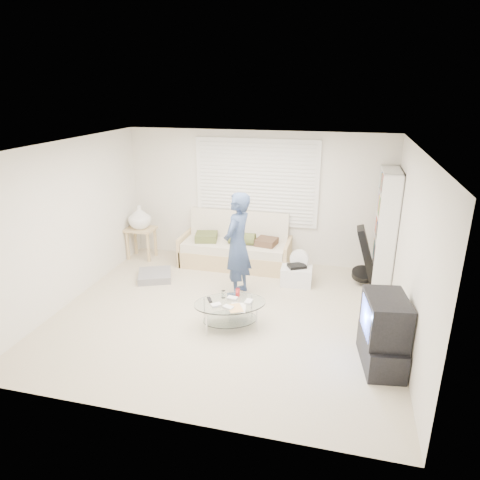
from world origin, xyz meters
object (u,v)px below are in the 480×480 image
(futon_sofa, at_px, (236,248))
(bookshelf, at_px, (385,228))
(tv_unit, at_px, (383,333))
(coffee_table, at_px, (230,307))

(futon_sofa, relative_size, bookshelf, 1.04)
(bookshelf, relative_size, tv_unit, 2.17)
(futon_sofa, bearing_deg, bookshelf, -2.69)
(bookshelf, height_order, tv_unit, bookshelf)
(bookshelf, height_order, coffee_table, bookshelf)
(futon_sofa, relative_size, tv_unit, 2.26)
(tv_unit, bearing_deg, bookshelf, 87.12)
(bookshelf, bearing_deg, futon_sofa, 177.31)
(futon_sofa, bearing_deg, tv_unit, -46.10)
(bookshelf, xyz_separation_m, tv_unit, (-0.13, -2.49, -0.55))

